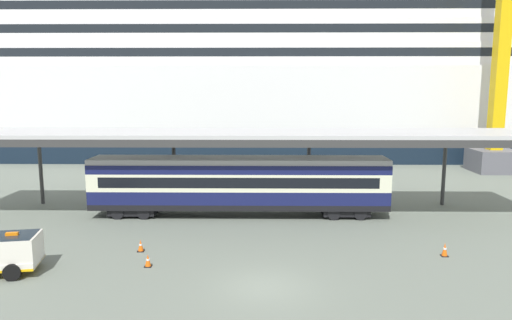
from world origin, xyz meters
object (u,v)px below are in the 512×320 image
object	(u,v)px
traffic_cone_near	(148,261)
traffic_cone_mid	(445,250)
traffic_cone_far	(141,246)
train_carriage	(239,183)
cruise_ship	(142,56)

from	to	relation	value
traffic_cone_near	traffic_cone_mid	size ratio (longest dim) A/B	0.86
traffic_cone_near	traffic_cone_mid	bearing A→B (deg)	6.17
traffic_cone_far	train_carriage	bearing A→B (deg)	55.75
traffic_cone_mid	cruise_ship	bearing A→B (deg)	120.84
cruise_ship	traffic_cone_far	xyz separation A→B (m)	(11.18, -45.63, -13.29)
train_carriage	traffic_cone_far	distance (m)	9.20
train_carriage	traffic_cone_mid	xyz separation A→B (m)	(11.33, -7.97, -1.94)
traffic_cone_mid	traffic_cone_far	bearing A→B (deg)	178.13
traffic_cone_mid	traffic_cone_far	xyz separation A→B (m)	(-16.39, 0.53, -0.04)
cruise_ship	traffic_cone_near	world-z (taller)	cruise_ship
cruise_ship	traffic_cone_mid	xyz separation A→B (m)	(27.57, -46.16, -13.26)
cruise_ship	traffic_cone_mid	size ratio (longest dim) A/B	210.34
traffic_cone_mid	traffic_cone_far	world-z (taller)	traffic_cone_mid
cruise_ship	traffic_cone_near	bearing A→B (deg)	-75.79
cruise_ship	traffic_cone_far	bearing A→B (deg)	-76.24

